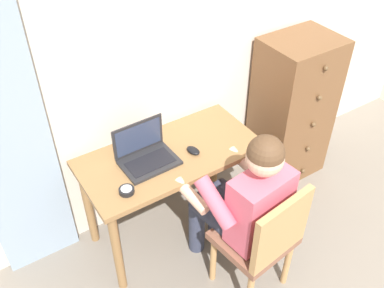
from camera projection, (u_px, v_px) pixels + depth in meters
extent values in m
cube|color=beige|center=(212.00, 36.00, 2.87)|extent=(4.80, 0.05, 2.50)
cube|color=#8EA3B7|center=(4.00, 134.00, 2.35)|extent=(0.47, 0.03, 2.15)
cube|color=olive|center=(170.00, 155.00, 2.75)|extent=(1.16, 0.57, 0.03)
cylinder|color=olive|center=(117.00, 252.00, 2.62)|extent=(0.06, 0.06, 0.70)
cylinder|color=olive|center=(252.00, 186.00, 3.05)|extent=(0.06, 0.06, 0.70)
cylinder|color=olive|center=(88.00, 206.00, 2.91)|extent=(0.06, 0.06, 0.70)
cylinder|color=olive|center=(215.00, 151.00, 3.35)|extent=(0.06, 0.06, 0.70)
cube|color=brown|center=(292.00, 110.00, 3.36)|extent=(0.54, 0.43, 1.18)
sphere|color=brown|center=(303.00, 171.00, 3.51)|extent=(0.04, 0.04, 0.04)
sphere|color=brown|center=(308.00, 149.00, 3.36)|extent=(0.04, 0.04, 0.04)
sphere|color=brown|center=(313.00, 124.00, 3.21)|extent=(0.04, 0.04, 0.04)
sphere|color=brown|center=(319.00, 98.00, 3.06)|extent=(0.04, 0.04, 0.04)
sphere|color=brown|center=(326.00, 68.00, 2.91)|extent=(0.04, 0.04, 0.04)
cube|color=brown|center=(253.00, 238.00, 2.59)|extent=(0.47, 0.45, 0.05)
cube|color=tan|center=(282.00, 230.00, 2.34)|extent=(0.42, 0.09, 0.42)
cylinder|color=tan|center=(251.00, 232.00, 2.92)|extent=(0.04, 0.04, 0.41)
cylinder|color=tan|center=(213.00, 259.00, 2.75)|extent=(0.04, 0.04, 0.41)
cylinder|color=tan|center=(287.00, 262.00, 2.73)|extent=(0.04, 0.04, 0.41)
cylinder|color=#33384C|center=(239.00, 204.00, 2.74)|extent=(0.19, 0.41, 0.14)
cylinder|color=#33384C|center=(218.00, 218.00, 2.65)|extent=(0.19, 0.41, 0.14)
cylinder|color=#33384C|center=(216.00, 212.00, 3.01)|extent=(0.11, 0.11, 0.48)
cylinder|color=#33384C|center=(197.00, 225.00, 2.92)|extent=(0.11, 0.11, 0.48)
cube|color=#D1566B|center=(259.00, 207.00, 2.42)|extent=(0.38, 0.24, 0.46)
cylinder|color=#D1566B|center=(270.00, 167.00, 2.55)|extent=(0.13, 0.31, 0.25)
cylinder|color=#D1566B|center=(215.00, 203.00, 2.33)|extent=(0.13, 0.31, 0.25)
cylinder|color=#DBAD8E|center=(245.00, 163.00, 2.73)|extent=(0.10, 0.27, 0.11)
cylinder|color=#DBAD8E|center=(191.00, 196.00, 2.52)|extent=(0.10, 0.27, 0.11)
sphere|color=#DBAD8E|center=(265.00, 158.00, 2.19)|extent=(0.20, 0.20, 0.20)
sphere|color=#513823|center=(266.00, 153.00, 2.17)|extent=(0.20, 0.20, 0.20)
cube|color=#232326|center=(150.00, 163.00, 2.65)|extent=(0.35, 0.25, 0.02)
cube|color=black|center=(150.00, 162.00, 2.64)|extent=(0.29, 0.16, 0.00)
cube|color=#232326|center=(138.00, 137.00, 2.66)|extent=(0.34, 0.02, 0.22)
cube|color=#2D3851|center=(139.00, 137.00, 2.65)|extent=(0.31, 0.01, 0.18)
ellipsoid|color=black|center=(193.00, 151.00, 2.73)|extent=(0.08, 0.11, 0.03)
cylinder|color=black|center=(127.00, 191.00, 2.46)|extent=(0.09, 0.09, 0.03)
cylinder|color=silver|center=(126.00, 189.00, 2.45)|extent=(0.06, 0.06, 0.00)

